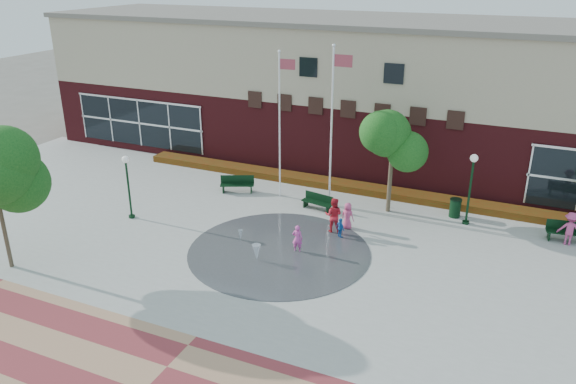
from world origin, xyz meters
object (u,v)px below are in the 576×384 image
at_px(bench_left, 237,187).
at_px(flagpole_left, 280,118).
at_px(trash_can, 455,208).
at_px(flagpole_right, 333,120).
at_px(child_splash, 297,239).

bearing_deg(bench_left, flagpole_left, -14.08).
xyz_separation_m(bench_left, trash_can, (12.04, 1.63, 0.20)).
relative_size(flagpole_left, bench_left, 4.13).
bearing_deg(flagpole_left, trash_can, 3.92).
xyz_separation_m(flagpole_right, child_splash, (0.42, -5.54, -4.19)).
bearing_deg(bench_left, trash_can, -16.66).
distance_m(flagpole_right, bench_left, 7.22).
bearing_deg(flagpole_right, bench_left, -177.08).
distance_m(flagpole_left, trash_can, 10.38).
distance_m(bench_left, trash_can, 12.15).
height_order(flagpole_right, trash_can, flagpole_right).
bearing_deg(flagpole_left, flagpole_right, -6.11).
bearing_deg(child_splash, flagpole_left, -66.67).
bearing_deg(flagpole_right, trash_can, 11.47).
distance_m(flagpole_left, child_splash, 7.73).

